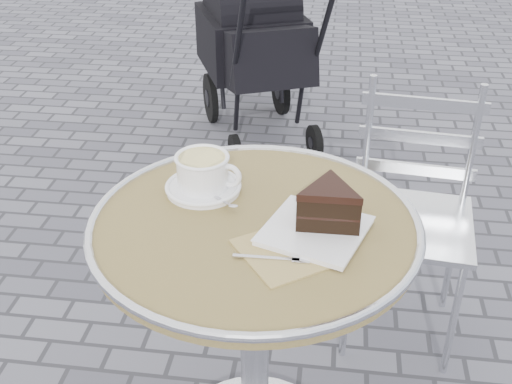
# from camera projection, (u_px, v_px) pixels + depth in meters

# --- Properties ---
(cafe_table) EXTENTS (0.72, 0.72, 0.74)m
(cafe_table) POSITION_uv_depth(u_px,v_px,m) (255.00, 282.00, 1.46)
(cafe_table) COLOR silver
(cafe_table) RESTS_ON ground
(cappuccino_set) EXTENTS (0.18, 0.18, 0.09)m
(cappuccino_set) POSITION_uv_depth(u_px,v_px,m) (204.00, 175.00, 1.47)
(cappuccino_set) COLOR white
(cappuccino_set) RESTS_ON cafe_table
(cake_plate_set) EXTENTS (0.30, 0.31, 0.11)m
(cake_plate_set) POSITION_uv_depth(u_px,v_px,m) (325.00, 212.00, 1.32)
(cake_plate_set) COLOR tan
(cake_plate_set) RESTS_ON cafe_table
(bistro_chair) EXTENTS (0.40, 0.40, 0.82)m
(bistro_chair) POSITION_uv_depth(u_px,v_px,m) (414.00, 185.00, 1.95)
(bistro_chair) COLOR silver
(bistro_chair) RESTS_ON ground
(baby_stroller) EXTENTS (0.76, 1.04, 0.99)m
(baby_stroller) POSITION_uv_depth(u_px,v_px,m) (257.00, 53.00, 3.20)
(baby_stroller) COLOR black
(baby_stroller) RESTS_ON ground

